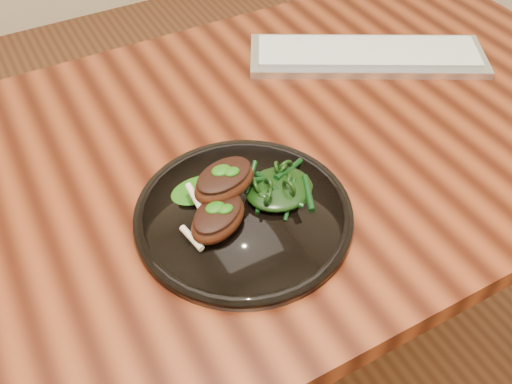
% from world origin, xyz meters
% --- Properties ---
extents(desk, '(1.60, 0.80, 0.75)m').
position_xyz_m(desk, '(0.00, 0.00, 0.67)').
color(desk, '#331006').
rests_on(desk, ground).
extents(plate, '(0.32, 0.32, 0.02)m').
position_xyz_m(plate, '(-0.02, -0.14, 0.76)').
color(plate, black).
rests_on(plate, desk).
extents(lamb_chop_front, '(0.12, 0.10, 0.04)m').
position_xyz_m(lamb_chop_front, '(-0.07, -0.15, 0.79)').
color(lamb_chop_front, '#3D180B').
rests_on(lamb_chop_front, plate).
extents(lamb_chop_back, '(0.12, 0.09, 0.05)m').
position_xyz_m(lamb_chop_back, '(-0.03, -0.11, 0.81)').
color(lamb_chop_back, '#3D180B').
rests_on(lamb_chop_back, plate).
extents(herb_smear, '(0.09, 0.06, 0.01)m').
position_xyz_m(herb_smear, '(-0.06, -0.07, 0.77)').
color(herb_smear, '#104507').
rests_on(herb_smear, plate).
extents(greens_heap, '(0.10, 0.10, 0.04)m').
position_xyz_m(greens_heap, '(0.04, -0.13, 0.79)').
color(greens_heap, black).
rests_on(greens_heap, plate).
extents(keyboard, '(0.47, 0.35, 0.02)m').
position_xyz_m(keyboard, '(0.40, 0.12, 0.76)').
color(keyboard, silver).
rests_on(keyboard, desk).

